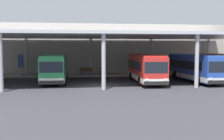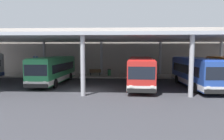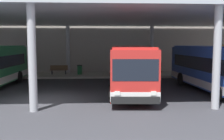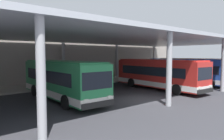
{
  "view_description": "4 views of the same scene",
  "coord_description": "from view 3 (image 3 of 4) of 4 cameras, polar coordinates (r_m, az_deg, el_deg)",
  "views": [
    {
      "loc": [
        -3.23,
        -29.45,
        3.97
      ],
      "look_at": [
        1.73,
        3.76,
        1.36
      ],
      "focal_mm": 46.49,
      "sensor_mm": 36.0,
      "label": 1
    },
    {
      "loc": [
        3.53,
        -21.31,
        3.99
      ],
      "look_at": [
        2.26,
        2.78,
        1.81
      ],
      "focal_mm": 35.26,
      "sensor_mm": 36.0,
      "label": 2
    },
    {
      "loc": [
        3.16,
        -15.48,
        3.37
      ],
      "look_at": [
        4.3,
        4.4,
        1.34
      ],
      "focal_mm": 42.06,
      "sensor_mm": 36.0,
      "label": 3
    },
    {
      "loc": [
        -12.59,
        -11.07,
        3.64
      ],
      "look_at": [
        0.9,
        4.83,
        2.14
      ],
      "focal_mm": 33.28,
      "sensor_mm": 36.0,
      "label": 4
    }
  ],
  "objects": [
    {
      "name": "station_building_facade",
      "position": [
        30.65,
        -9.27,
        6.54
      ],
      "size": [
        48.0,
        1.6,
        7.58
      ],
      "primitive_type": "cube",
      "color": "#ADA399",
      "rests_on": "ground"
    },
    {
      "name": "platform_kerb",
      "position": [
        27.61,
        -9.84,
        -1.09
      ],
      "size": [
        42.0,
        4.5,
        0.18
      ],
      "primitive_type": "cube",
      "color": "#A39E93",
      "rests_on": "ground"
    },
    {
      "name": "canopy_shelter",
      "position": [
        21.31,
        -12.02,
        10.87
      ],
      "size": [
        40.0,
        17.0,
        5.55
      ],
      "color": "silver",
      "rests_on": "ground"
    },
    {
      "name": "bench_waiting",
      "position": [
        27.72,
        -11.47,
        0.1
      ],
      "size": [
        1.8,
        0.45,
        0.92
      ],
      "color": "brown",
      "rests_on": "platform_kerb"
    },
    {
      "name": "bus_far_bay",
      "position": [
        19.72,
        21.07,
        0.45
      ],
      "size": [
        2.99,
        10.61,
        3.17
      ],
      "color": "#284CA8",
      "rests_on": "ground"
    },
    {
      "name": "ground_plane",
      "position": [
        16.16,
        -14.58,
        -6.41
      ],
      "size": [
        200.0,
        200.0,
        0.0
      ],
      "primitive_type": "plane",
      "color": "#333338"
    },
    {
      "name": "trash_bin",
      "position": [
        27.18,
        -7.03,
        0.09
      ],
      "size": [
        0.52,
        0.52,
        0.98
      ],
      "color": "#236638",
      "rests_on": "platform_kerb"
    },
    {
      "name": "bus_middle_bay",
      "position": [
        18.18,
        3.78,
        0.4
      ],
      "size": [
        3.19,
        10.67,
        3.17
      ],
      "color": "red",
      "rests_on": "ground"
    }
  ]
}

